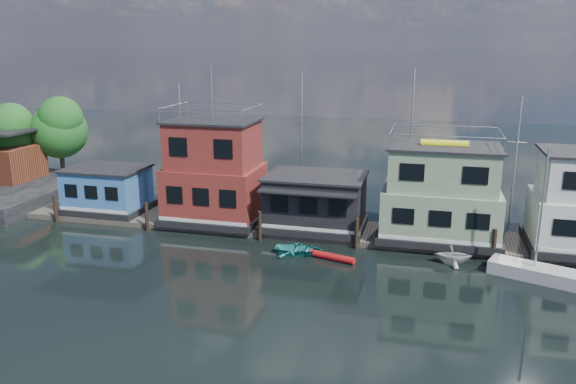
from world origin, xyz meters
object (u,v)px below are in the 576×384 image
(red_kayak, at_px, (332,257))
(dinghy_teal, at_px, (299,249))
(houseboat_blue, at_px, (107,189))
(dinghy_white, at_px, (453,255))
(houseboat_green, at_px, (441,195))
(houseboat_red, at_px, (215,173))
(houseboat_dark, at_px, (315,201))
(day_sailer, at_px, (534,271))

(red_kayak, distance_m, dinghy_teal, 2.41)
(houseboat_blue, relative_size, red_kayak, 2.01)
(dinghy_white, bearing_deg, houseboat_green, 8.41)
(houseboat_red, height_order, houseboat_dark, houseboat_red)
(dinghy_teal, height_order, day_sailer, day_sailer)
(red_kayak, bearing_deg, day_sailer, 16.83)
(houseboat_blue, xyz_separation_m, houseboat_red, (9.50, 0.00, 1.90))
(dinghy_white, relative_size, dinghy_teal, 0.71)
(houseboat_blue, distance_m, dinghy_teal, 18.14)
(houseboat_blue, distance_m, day_sailer, 32.61)
(houseboat_red, relative_size, day_sailer, 1.45)
(houseboat_dark, distance_m, red_kayak, 6.16)
(houseboat_blue, relative_size, houseboat_green, 0.76)
(houseboat_green, relative_size, dinghy_teal, 2.50)
(houseboat_blue, height_order, day_sailer, day_sailer)
(day_sailer, bearing_deg, dinghy_white, -173.77)
(red_kayak, bearing_deg, houseboat_red, 168.60)
(houseboat_red, relative_size, houseboat_dark, 1.60)
(houseboat_green, bearing_deg, dinghy_white, -76.90)
(houseboat_blue, bearing_deg, dinghy_white, -8.24)
(houseboat_red, xyz_separation_m, day_sailer, (22.66, -5.16, -3.64))
(dinghy_white, xyz_separation_m, red_kayak, (-7.68, -1.35, -0.39))
(red_kayak, distance_m, day_sailer, 12.41)
(houseboat_red, distance_m, red_kayak, 12.18)
(houseboat_blue, bearing_deg, day_sailer, -9.11)
(houseboat_blue, xyz_separation_m, day_sailer, (32.16, -5.16, -1.74))
(houseboat_red, distance_m, houseboat_green, 17.01)
(houseboat_green, distance_m, dinghy_white, 5.02)
(houseboat_blue, distance_m, dinghy_white, 27.76)
(dinghy_white, xyz_separation_m, day_sailer, (4.73, -1.19, -0.17))
(red_kayak, xyz_separation_m, day_sailer, (12.41, 0.17, 0.23))
(houseboat_red, xyz_separation_m, houseboat_green, (17.00, 0.00, -0.55))
(houseboat_green, xyz_separation_m, red_kayak, (-6.76, -5.32, -3.32))
(houseboat_red, height_order, dinghy_teal, houseboat_red)
(houseboat_green, bearing_deg, houseboat_red, -180.00)
(red_kayak, bearing_deg, dinghy_white, 26.04)
(houseboat_dark, distance_m, houseboat_green, 9.07)
(houseboat_dark, bearing_deg, red_kayak, -67.07)
(day_sailer, bearing_deg, red_kayak, -158.93)
(houseboat_dark, xyz_separation_m, houseboat_green, (9.00, 0.02, 1.13))
(red_kayak, relative_size, day_sailer, 0.39)
(dinghy_white, relative_size, red_kayak, 0.75)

